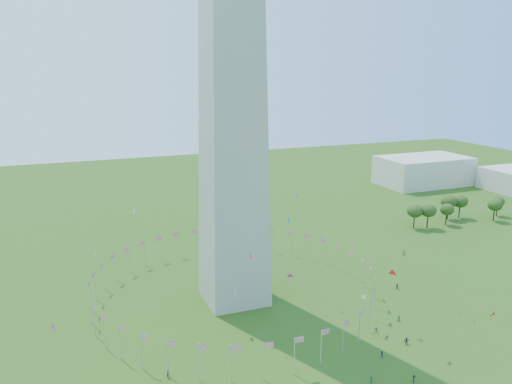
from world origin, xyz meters
The scene contains 5 objects.
flag_ring centered at (0.00, 50.00, 4.50)m, with size 80.24×80.24×9.00m.
gov_building_east_a centered at (150.00, 150.00, 8.00)m, with size 50.00×30.00×16.00m, color beige.
crowd centered at (14.43, 3.56, 0.85)m, with size 93.35×74.59×1.93m.
kites_aloft centered at (13.33, 23.49, 20.11)m, with size 97.08×57.67×38.92m.
tree_line_east centered at (112.94, 85.42, 5.03)m, with size 53.26×16.02×10.78m.
Camera 1 is at (-43.15, -76.80, 65.37)m, focal length 35.00 mm.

